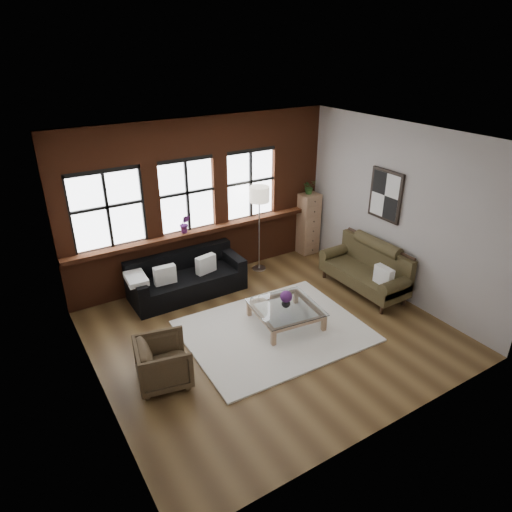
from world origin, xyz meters
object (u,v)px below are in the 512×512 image
armchair (164,362)px  coffee_table (286,316)px  vintage_settee (364,268)px  drawer_chest (307,223)px  floor_lamp (259,226)px  vase (286,303)px  dark_sofa (187,276)px

armchair → coffee_table: 2.33m
vintage_settee → armchair: 4.27m
drawer_chest → floor_lamp: bearing=-172.1°
coffee_table → drawer_chest: size_ratio=0.77×
vintage_settee → vase: (-1.94, -0.16, -0.07)m
vintage_settee → drawer_chest: size_ratio=1.34×
coffee_table → armchair: bearing=-172.9°
vase → armchair: bearing=-172.9°
dark_sofa → coffee_table: (1.00, -1.84, -0.22)m
armchair → coffee_table: armchair is taller
vintage_settee → armchair: (-4.24, -0.45, -0.15)m
floor_lamp → armchair: bearing=-143.0°
dark_sofa → vase: bearing=-61.3°
armchair → vase: size_ratio=4.69×
dark_sofa → coffee_table: 2.10m
vintage_settee → coffee_table: bearing=-175.2°
armchair → floor_lamp: floor_lamp is taller
armchair → floor_lamp: size_ratio=0.38×
vase → coffee_table: bearing=-90.0°
dark_sofa → floor_lamp: 1.82m
dark_sofa → vase: size_ratio=13.56×
coffee_table → drawer_chest: (2.11, 2.18, 0.52)m
drawer_chest → vintage_settee: bearing=-95.0°
floor_lamp → vintage_settee: bearing=-56.2°
armchair → floor_lamp: (3.01, 2.27, 0.64)m
vintage_settee → coffee_table: 1.97m
vase → drawer_chest: bearing=45.9°
armchair → drawer_chest: bearing=-49.1°
armchair → drawer_chest: size_ratio=0.54×
coffee_table → floor_lamp: (0.71, 1.99, 0.81)m
dark_sofa → vase: 2.09m
coffee_table → floor_lamp: bearing=70.3°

